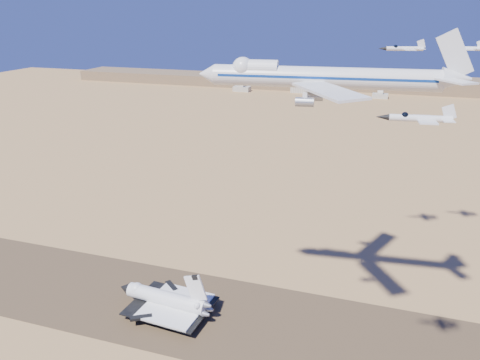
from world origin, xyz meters
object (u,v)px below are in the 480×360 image
(crew_c, at_px, (173,323))
(chase_jet_d, at_px, (463,48))
(shuttle, at_px, (166,300))
(chase_jet_a, at_px, (419,118))
(chase_jet_c, at_px, (404,48))
(crew_a, at_px, (179,325))
(crew_b, at_px, (178,325))
(carrier_747, at_px, (316,77))

(crew_c, bearing_deg, chase_jet_d, -100.42)
(shuttle, distance_m, chase_jet_a, 119.31)
(chase_jet_a, distance_m, chase_jet_d, 105.29)
(chase_jet_c, bearing_deg, chase_jet_a, -102.37)
(crew_a, relative_size, crew_b, 0.96)
(crew_a, height_order, chase_jet_c, chase_jet_c)
(crew_a, bearing_deg, shuttle, 31.00)
(crew_c, bearing_deg, shuttle, -8.30)
(crew_b, height_order, chase_jet_a, chase_jet_a)
(crew_c, bearing_deg, carrier_747, -129.08)
(carrier_747, height_order, chase_jet_a, carrier_747)
(crew_a, bearing_deg, chase_jet_c, -67.44)
(crew_b, xyz_separation_m, chase_jet_c, (65.78, 59.57, 92.23))
(crew_c, distance_m, chase_jet_d, 146.62)
(crew_b, relative_size, chase_jet_d, 0.11)
(carrier_747, bearing_deg, crew_c, -175.75)
(carrier_747, height_order, crew_c, carrier_747)
(carrier_747, distance_m, crew_b, 98.00)
(chase_jet_a, bearing_deg, crew_c, 148.10)
(crew_b, xyz_separation_m, chase_jet_a, (68.81, -31.68, 86.65))
(crew_a, height_order, crew_c, crew_c)
(chase_jet_d, bearing_deg, shuttle, -149.11)
(crew_b, distance_m, crew_c, 2.45)
(crew_b, bearing_deg, chase_jet_a, -143.02)
(crew_a, distance_m, chase_jet_d, 145.16)
(shuttle, distance_m, crew_a, 11.61)
(shuttle, bearing_deg, crew_b, -37.04)
(crew_b, bearing_deg, chase_jet_c, -76.13)
(chase_jet_a, bearing_deg, crew_b, 147.72)
(crew_a, xyz_separation_m, chase_jet_d, (86.56, 71.64, 91.91))
(carrier_747, relative_size, chase_jet_c, 4.61)
(shuttle, relative_size, crew_a, 22.74)
(shuttle, bearing_deg, carrier_747, 5.84)
(chase_jet_c, bearing_deg, crew_c, -153.37)
(crew_a, bearing_deg, chase_jet_a, -134.54)
(chase_jet_a, xyz_separation_m, chase_jet_d, (17.96, 103.62, 5.22))
(chase_jet_a, height_order, chase_jet_c, chase_jet_c)
(carrier_747, relative_size, chase_jet_a, 5.21)
(carrier_747, distance_m, crew_c, 99.04)
(shuttle, xyz_separation_m, crew_c, (5.75, -6.66, -4.19))
(shuttle, xyz_separation_m, carrier_747, (50.86, 1.32, 83.61))
(chase_jet_d, bearing_deg, chase_jet_c, -152.91)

